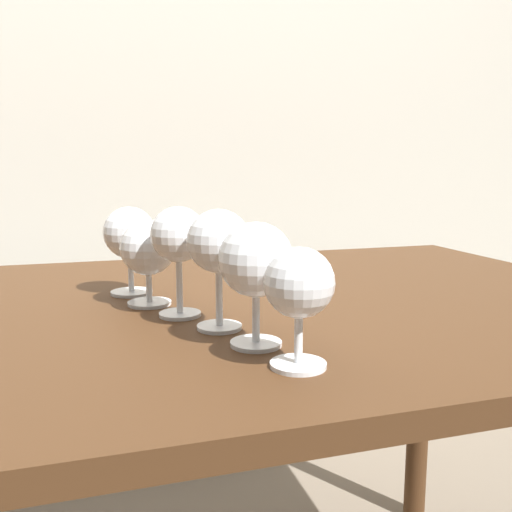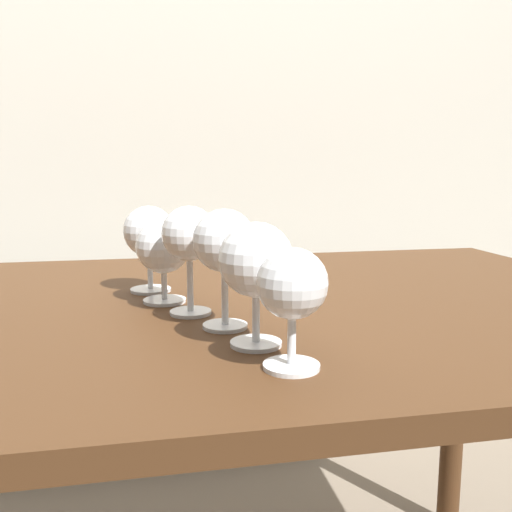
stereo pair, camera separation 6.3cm
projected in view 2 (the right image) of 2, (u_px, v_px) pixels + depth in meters
The scene contains 8 objects.
back_wall at pixel (190, 43), 1.63m from camera, with size 5.00×0.08×2.60m, color beige.
dining_table at pixel (241, 354), 0.89m from camera, with size 1.35×0.87×0.74m.
wine_glass_cabernet at pixel (292, 288), 0.56m from camera, with size 0.07×0.07×0.13m.
wine_glass_amber at pixel (256, 262), 0.63m from camera, with size 0.09×0.09×0.15m.
wine_glass_pinot at pixel (224, 244), 0.70m from camera, with size 0.08×0.08×0.15m.
wine_glass_port at pixel (189, 237), 0.77m from camera, with size 0.08×0.08×0.15m.
wine_glass_white at pixel (163, 248), 0.84m from camera, with size 0.08×0.08×0.13m.
wine_glass_empty at pixel (149, 234), 0.91m from camera, with size 0.08×0.08×0.14m.
Camera 2 is at (-0.14, -0.84, 0.94)m, focal length 38.95 mm.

